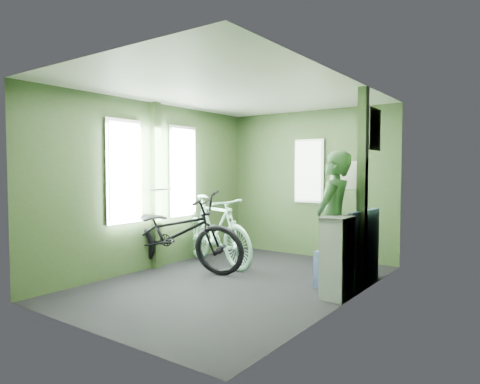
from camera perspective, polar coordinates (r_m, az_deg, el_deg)
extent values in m
plane|color=black|center=(5.32, -0.64, -11.96)|extent=(4.00, 4.00, 0.00)
cube|color=silver|center=(5.22, -0.66, 13.21)|extent=(2.80, 4.00, 0.02)
cube|color=#2E4420|center=(6.86, 9.30, 1.09)|extent=(2.80, 0.02, 2.30)
cube|color=#2E4420|center=(3.73, -19.17, -0.60)|extent=(2.80, 0.02, 2.30)
cube|color=#2E4420|center=(6.08, -11.34, 0.83)|extent=(0.02, 4.00, 2.30)
cube|color=#2E4420|center=(4.46, 13.99, 0.04)|extent=(0.02, 4.00, 2.30)
cube|color=#2E4420|center=(6.05, -11.08, 0.83)|extent=(0.08, 0.12, 2.30)
cube|color=silver|center=(5.68, -15.11, 2.66)|extent=(0.02, 0.56, 1.34)
cube|color=silver|center=(6.43, -7.49, 2.76)|extent=(0.02, 0.56, 1.34)
cube|color=white|center=(5.70, -15.12, 8.00)|extent=(0.00, 0.12, 0.12)
cube|color=white|center=(6.45, -7.46, 7.48)|extent=(0.00, 0.12, 0.12)
cylinder|color=silver|center=(6.00, -10.62, 0.34)|extent=(0.03, 0.40, 0.03)
cube|color=#2E4420|center=(5.04, 15.98, 0.34)|extent=(0.10, 0.10, 2.30)
cube|color=white|center=(5.33, 17.50, 7.99)|extent=(0.02, 0.40, 0.50)
cube|color=silver|center=(6.82, 9.15, 2.76)|extent=(0.50, 0.02, 1.00)
imported|color=black|center=(5.92, -8.82, -10.46)|extent=(2.17, 1.34, 1.17)
imported|color=#9DE6C2|center=(6.24, -3.28, -9.72)|extent=(1.77, 1.03, 1.04)
imported|color=#315A31|center=(4.87, 12.35, -3.94)|extent=(0.40, 0.59, 1.58)
cube|color=silver|center=(5.12, 13.65, 2.17)|extent=(0.32, 0.10, 0.33)
cube|color=gray|center=(4.71, 12.81, -8.52)|extent=(0.26, 0.36, 0.88)
cube|color=navy|center=(5.39, 14.08, -9.53)|extent=(0.49, 0.86, 0.42)
cube|color=navy|center=(5.24, 16.26, -4.95)|extent=(0.08, 0.85, 0.47)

